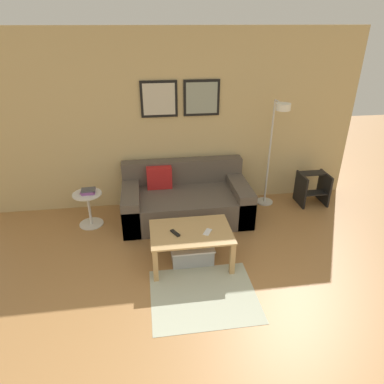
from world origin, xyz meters
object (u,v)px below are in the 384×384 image
at_px(couch, 185,200).
at_px(floor_lamp, 276,139).
at_px(coffee_table, 191,236).
at_px(remote_control, 175,233).
at_px(storage_bin, 192,252).
at_px(step_stool, 313,188).
at_px(cell_phone, 207,232).
at_px(side_table, 89,206).
at_px(book_stack, 88,191).

height_order(couch, floor_lamp, floor_lamp).
bearing_deg(coffee_table, remote_control, -171.19).
xyz_separation_m(storage_bin, step_stool, (2.07, 1.16, 0.16)).
relative_size(remote_control, cell_phone, 1.07).
height_order(floor_lamp, step_stool, floor_lamp).
relative_size(couch, side_table, 3.65).
relative_size(storage_bin, cell_phone, 3.64).
height_order(coffee_table, floor_lamp, floor_lamp).
distance_m(storage_bin, floor_lamp, 2.01).
bearing_deg(couch, book_stack, -178.72).
height_order(coffee_table, book_stack, book_stack).
bearing_deg(cell_phone, book_stack, 173.02).
bearing_deg(coffee_table, step_stool, 29.75).
bearing_deg(book_stack, side_table, -137.17).
relative_size(side_table, step_stool, 0.99).
bearing_deg(storage_bin, cell_phone, -27.52).
xyz_separation_m(coffee_table, remote_control, (-0.18, -0.03, 0.08)).
bearing_deg(step_stool, remote_control, -151.73).
relative_size(floor_lamp, step_stool, 3.30).
bearing_deg(floor_lamp, side_table, -177.53).
distance_m(storage_bin, cell_phone, 0.38).
bearing_deg(storage_bin, floor_lamp, 39.23).
distance_m(book_stack, cell_phone, 1.82).
relative_size(storage_bin, side_table, 1.04).
height_order(coffee_table, side_table, side_table).
xyz_separation_m(coffee_table, book_stack, (-1.27, 1.05, 0.16)).
bearing_deg(storage_bin, couch, 87.16).
distance_m(couch, side_table, 1.36).
distance_m(couch, coffee_table, 1.08).
height_order(side_table, book_stack, book_stack).
distance_m(storage_bin, step_stool, 2.38).
relative_size(couch, cell_phone, 12.79).
bearing_deg(book_stack, coffee_table, -39.48).
distance_m(floor_lamp, book_stack, 2.71).
bearing_deg(step_stool, cell_phone, -146.81).
xyz_separation_m(floor_lamp, step_stool, (0.72, 0.05, -0.83)).
relative_size(side_table, book_stack, 2.40).
height_order(coffee_table, step_stool, step_stool).
relative_size(floor_lamp, side_table, 3.32).
relative_size(couch, remote_control, 11.94).
relative_size(storage_bin, floor_lamp, 0.31).
bearing_deg(remote_control, floor_lamp, 7.99).
relative_size(coffee_table, step_stool, 1.90).
bearing_deg(side_table, cell_phone, -36.27).
bearing_deg(side_table, storage_bin, -37.29).
height_order(floor_lamp, book_stack, floor_lamp).
height_order(book_stack, cell_phone, book_stack).
bearing_deg(couch, remote_control, -102.84).
relative_size(coffee_table, cell_phone, 6.72).
xyz_separation_m(couch, side_table, (-1.35, -0.05, 0.03)).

